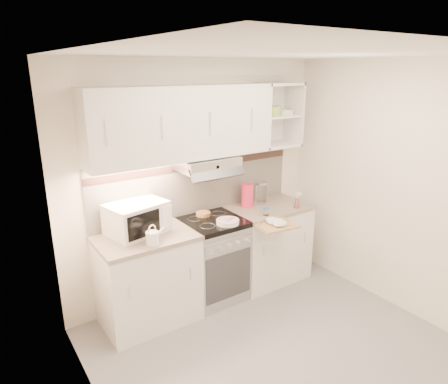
# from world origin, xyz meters

# --- Properties ---
(ground) EXTENTS (3.00, 3.00, 0.00)m
(ground) POSITION_xyz_m (0.00, 0.00, 0.00)
(ground) COLOR gray
(ground) RESTS_ON ground
(room_shell) EXTENTS (3.04, 2.84, 2.52)m
(room_shell) POSITION_xyz_m (0.00, 0.37, 1.63)
(room_shell) COLOR white
(room_shell) RESTS_ON ground
(base_cabinet_left) EXTENTS (0.90, 0.60, 0.86)m
(base_cabinet_left) POSITION_xyz_m (-0.75, 1.10, 0.43)
(base_cabinet_left) COLOR white
(base_cabinet_left) RESTS_ON ground
(worktop_left) EXTENTS (0.92, 0.62, 0.04)m
(worktop_left) POSITION_xyz_m (-0.75, 1.10, 0.88)
(worktop_left) COLOR gray
(worktop_left) RESTS_ON base_cabinet_left
(base_cabinet_right) EXTENTS (0.90, 0.60, 0.86)m
(base_cabinet_right) POSITION_xyz_m (0.75, 1.10, 0.43)
(base_cabinet_right) COLOR white
(base_cabinet_right) RESTS_ON ground
(worktop_right) EXTENTS (0.92, 0.62, 0.04)m
(worktop_right) POSITION_xyz_m (0.75, 1.10, 0.88)
(worktop_right) COLOR gray
(worktop_right) RESTS_ON base_cabinet_right
(electric_range) EXTENTS (0.60, 0.60, 0.90)m
(electric_range) POSITION_xyz_m (0.00, 1.10, 0.45)
(electric_range) COLOR #B7B7BC
(electric_range) RESTS_ON ground
(microwave) EXTENTS (0.60, 0.49, 0.30)m
(microwave) POSITION_xyz_m (-0.78, 1.22, 1.05)
(microwave) COLOR white
(microwave) RESTS_ON worktop_left
(watering_can) EXTENTS (0.21, 0.14, 0.19)m
(watering_can) POSITION_xyz_m (-0.76, 0.89, 0.97)
(watering_can) COLOR white
(watering_can) RESTS_ON worktop_left
(plate_stack) EXTENTS (0.23, 0.23, 0.05)m
(plate_stack) POSITION_xyz_m (0.06, 0.92, 0.92)
(plate_stack) COLOR white
(plate_stack) RESTS_ON electric_range
(bread_loaf) EXTENTS (0.15, 0.15, 0.04)m
(bread_loaf) POSITION_xyz_m (-0.02, 1.26, 0.92)
(bread_loaf) COLOR #B8804C
(bread_loaf) RESTS_ON electric_range
(pink_pitcher) EXTENTS (0.14, 0.13, 0.27)m
(pink_pitcher) POSITION_xyz_m (0.55, 1.23, 1.03)
(pink_pitcher) COLOR #E72550
(pink_pitcher) RESTS_ON worktop_right
(glass_jar) EXTENTS (0.13, 0.13, 0.25)m
(glass_jar) POSITION_xyz_m (0.75, 1.24, 1.03)
(glass_jar) COLOR white
(glass_jar) RESTS_ON worktop_right
(spice_jar) EXTENTS (0.06, 0.06, 0.09)m
(spice_jar) POSITION_xyz_m (0.54, 0.89, 0.95)
(spice_jar) COLOR silver
(spice_jar) RESTS_ON worktop_right
(spray_bottle) EXTENTS (0.07, 0.07, 0.19)m
(spray_bottle) POSITION_xyz_m (0.98, 0.88, 0.97)
(spray_bottle) COLOR #E27B81
(spray_bottle) RESTS_ON worktop_right
(cutting_board) EXTENTS (0.43, 0.40, 0.02)m
(cutting_board) POSITION_xyz_m (0.49, 0.69, 0.87)
(cutting_board) COLOR tan
(cutting_board) RESTS_ON base_cabinet_right
(dish_towel) EXTENTS (0.30, 0.28, 0.07)m
(dish_towel) POSITION_xyz_m (0.49, 0.67, 0.91)
(dish_towel) COLOR white
(dish_towel) RESTS_ON cutting_board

